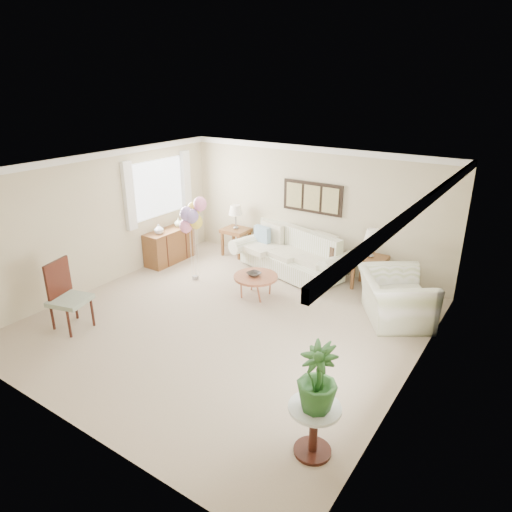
% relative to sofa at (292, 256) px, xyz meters
% --- Properties ---
extents(ground_plane, '(6.00, 6.00, 0.00)m').
position_rel_sofa_xyz_m(ground_plane, '(0.17, -2.49, -0.36)').
color(ground_plane, tan).
extents(room_shell, '(6.04, 6.04, 2.60)m').
position_rel_sofa_xyz_m(room_shell, '(0.06, -2.40, 1.27)').
color(room_shell, '#BCAD8E').
rests_on(room_shell, ground).
extents(wall_art_triptych, '(1.35, 0.06, 0.65)m').
position_rel_sofa_xyz_m(wall_art_triptych, '(0.17, 0.48, 1.19)').
color(wall_art_triptych, black).
rests_on(wall_art_triptych, ground).
extents(sofa, '(2.68, 1.47, 0.91)m').
position_rel_sofa_xyz_m(sofa, '(0.00, 0.00, 0.00)').
color(sofa, white).
rests_on(sofa, ground).
extents(end_table_left, '(0.59, 0.53, 0.64)m').
position_rel_sofa_xyz_m(end_table_left, '(-1.59, 0.16, 0.18)').
color(end_table_left, brown).
rests_on(end_table_left, ground).
extents(end_table_right, '(0.60, 0.55, 0.66)m').
position_rel_sofa_xyz_m(end_table_right, '(1.65, 0.14, 0.19)').
color(end_table_right, brown).
rests_on(end_table_right, ground).
extents(lamp_left, '(0.32, 0.32, 0.56)m').
position_rel_sofa_xyz_m(lamp_left, '(-1.59, 0.16, 0.71)').
color(lamp_left, gray).
rests_on(lamp_left, end_table_left).
extents(lamp_right, '(0.31, 0.31, 0.56)m').
position_rel_sofa_xyz_m(lamp_right, '(1.65, 0.14, 0.72)').
color(lamp_right, gray).
rests_on(lamp_right, end_table_right).
extents(coffee_table, '(0.83, 0.83, 0.42)m').
position_rel_sofa_xyz_m(coffee_table, '(0.01, -1.40, 0.03)').
color(coffee_table, '#A05336').
rests_on(coffee_table, ground).
extents(decor_bowl, '(0.30, 0.30, 0.06)m').
position_rel_sofa_xyz_m(decor_bowl, '(-0.02, -1.41, 0.10)').
color(decor_bowl, '#2C2824').
rests_on(decor_bowl, coffee_table).
extents(armchair, '(1.62, 1.66, 0.82)m').
position_rel_sofa_xyz_m(armchair, '(2.46, -0.82, 0.05)').
color(armchair, white).
rests_on(armchair, ground).
extents(side_table, '(0.57, 0.57, 0.62)m').
position_rel_sofa_xyz_m(side_table, '(2.70, -4.27, 0.11)').
color(side_table, silver).
rests_on(side_table, ground).
extents(potted_plant, '(0.56, 0.56, 0.77)m').
position_rel_sofa_xyz_m(potted_plant, '(2.71, -4.29, 0.65)').
color(potted_plant, '#285126').
rests_on(potted_plant, side_table).
extents(accent_chair, '(0.68, 0.68, 1.14)m').
position_rel_sofa_xyz_m(accent_chair, '(-1.93, -4.05, 0.23)').
color(accent_chair, gray).
rests_on(accent_chair, ground).
extents(credenza, '(0.46, 1.20, 0.74)m').
position_rel_sofa_xyz_m(credenza, '(-2.59, -0.99, 0.01)').
color(credenza, brown).
rests_on(credenza, ground).
extents(vase_white, '(0.25, 0.25, 0.21)m').
position_rel_sofa_xyz_m(vase_white, '(-2.57, -1.29, 0.49)').
color(vase_white, silver).
rests_on(vase_white, credenza).
extents(vase_sage, '(0.25, 0.25, 0.20)m').
position_rel_sofa_xyz_m(vase_sage, '(-2.57, -0.68, 0.48)').
color(vase_sage, '#B6C9A6').
rests_on(vase_sage, credenza).
extents(balloon_cluster, '(0.51, 0.48, 1.74)m').
position_rel_sofa_xyz_m(balloon_cluster, '(-1.44, -1.46, 1.01)').
color(balloon_cluster, gray).
rests_on(balloon_cluster, ground).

